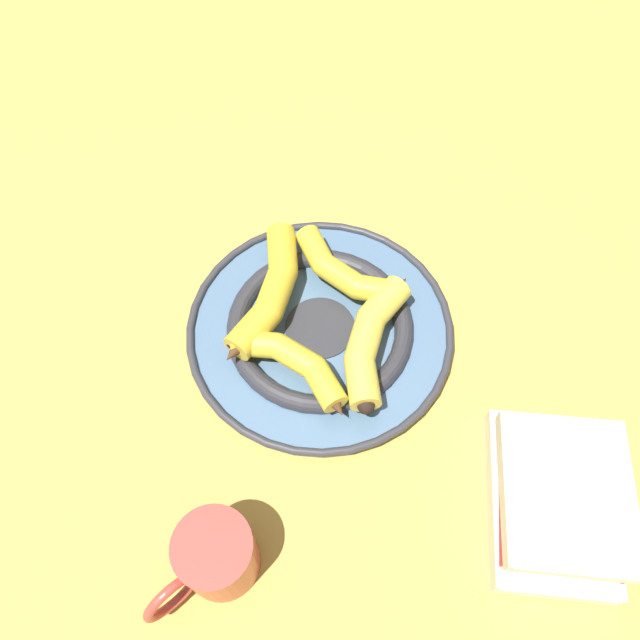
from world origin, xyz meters
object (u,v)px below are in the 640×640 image
object	(u,v)px
banana_a	(270,293)
banana_b	(342,270)
banana_c	(372,337)
banana_d	(294,363)
book_stack	(557,499)
coffee_mug	(215,557)
decorative_bowl	(320,328)

from	to	relation	value
banana_a	banana_b	xyz separation A→B (m)	(-0.04, -0.09, -0.00)
banana_b	banana_c	world-z (taller)	banana_c
banana_b	banana_d	distance (m)	0.14
banana_b	banana_d	world-z (taller)	same
banana_d	book_stack	xyz separation A→B (m)	(-0.31, -0.08, -0.01)
banana_a	coffee_mug	distance (m)	0.31
decorative_bowl	banana_c	bearing A→B (deg)	-163.36
banana_b	book_stack	bearing A→B (deg)	-13.14
decorative_bowl	banana_b	distance (m)	0.08
decorative_bowl	banana_a	xyz separation A→B (m)	(0.07, 0.02, 0.04)
banana_c	coffee_mug	bearing A→B (deg)	-17.42
decorative_bowl	banana_a	size ratio (longest dim) A/B	1.75
banana_d	banana_a	bearing A→B (deg)	-38.13
banana_b	coffee_mug	bearing A→B (deg)	-72.03
decorative_bowl	banana_b	xyz separation A→B (m)	(0.03, -0.07, 0.03)
coffee_mug	banana_c	bearing A→B (deg)	-166.91
banana_c	banana_d	xyz separation A→B (m)	(0.04, 0.09, -0.00)
banana_a	banana_b	world-z (taller)	banana_a
banana_a	banana_b	distance (m)	0.10
decorative_bowl	banana_a	bearing A→B (deg)	17.97
decorative_bowl	book_stack	distance (m)	0.33
banana_c	banana_d	bearing A→B (deg)	-53.72
book_stack	banana_b	bearing A→B (deg)	-137.94
book_stack	banana_a	bearing A→B (deg)	-124.50
banana_a	banana_c	size ratio (longest dim) A/B	1.08
banana_b	banana_c	size ratio (longest dim) A/B	0.99
banana_a	coffee_mug	xyz separation A→B (m)	(-0.18, 0.25, -0.00)
book_stack	coffee_mug	size ratio (longest dim) A/B	1.80
banana_d	book_stack	bearing A→B (deg)	-175.43
banana_c	banana_b	bearing A→B (deg)	-144.76
banana_a	banana_c	world-z (taller)	same
book_stack	coffee_mug	xyz separation A→B (m)	(0.21, 0.29, 0.01)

